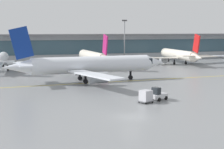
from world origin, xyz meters
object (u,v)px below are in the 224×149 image
Objects in this scene: gate_airplane_3 at (93,57)px; apron_light_mast_2 at (124,39)px; gate_airplane_4 at (178,55)px; gate_airplane_2 at (0,60)px; taxiing_regional_jet at (90,65)px; baggage_tug at (158,95)px; cargo_dolly_lead at (146,96)px.

gate_airplane_3 is 22.11m from apron_light_mast_2.
apron_light_mast_2 is at bearing 44.20° from gate_airplane_4.
taxiing_regional_jet is at bearing -141.19° from gate_airplane_2.
gate_airplane_3 is at bearing 92.55° from gate_airplane_4.
taxiing_regional_jet is 12.09× the size of baggage_tug.
gate_airplane_4 reaches higher than gate_airplane_2.
apron_light_mast_2 reaches higher than gate_airplane_4.
gate_airplane_2 reaches higher than baggage_tug.
gate_airplane_4 is at bearing 33.81° from baggage_tug.
baggage_tug is 0.20× the size of apron_light_mast_2.
apron_light_mast_2 reaches higher than gate_airplane_3.
cargo_dolly_lead is (-2.64, -1.26, 0.16)m from baggage_tug.
gate_airplane_3 is at bearing 60.20° from cargo_dolly_lead.
gate_airplane_4 is 20.93m from apron_light_mast_2.
baggage_tug is 2.93m from cargo_dolly_lead.
gate_airplane_2 is 0.97× the size of gate_airplane_3.
gate_airplane_3 is at bearing -134.95° from apron_light_mast_2.
taxiing_regional_jet is 22.79m from baggage_tug.
apron_light_mast_2 is at bearing 48.58° from cargo_dolly_lead.
cargo_dolly_lead is at bearing 180.00° from baggage_tug.
gate_airplane_3 reaches higher than gate_airplane_2.
gate_airplane_4 is at bearing -48.15° from apron_light_mast_2.
taxiing_regional_jet reaches higher than gate_airplane_4.
cargo_dolly_lead is 69.99m from apron_light_mast_2.
gate_airplane_4 reaches higher than baggage_tug.
gate_airplane_2 is 1.99× the size of apron_light_mast_2.
gate_airplane_3 is 29.61m from taxiing_regional_jet.
cargo_dolly_lead is (22.61, -49.66, -1.84)m from gate_airplane_2.
taxiing_regional_jet is at bearing 130.88° from gate_airplane_4.
apron_light_mast_2 reaches higher than cargo_dolly_lead.
taxiing_regional_jet is at bearing 73.05° from cargo_dolly_lead.
apron_light_mast_2 is (16.46, 65.71, 7.11)m from baggage_tug.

